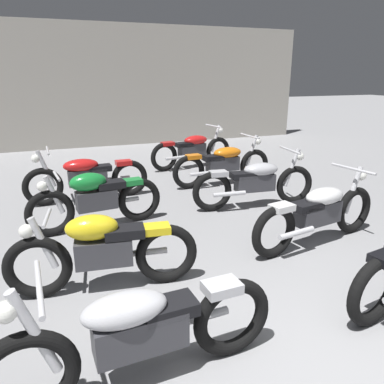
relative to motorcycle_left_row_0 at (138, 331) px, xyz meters
The scene contains 9 objects.
back_wall 9.91m from the motorcycle_left_row_0, 81.90° to the left, with size 12.73×0.24×3.60m, color #9E998E.
motorcycle_left_row_0 is the anchor object (origin of this frame).
motorcycle_left_row_1 1.37m from the motorcycle_left_row_0, 92.50° to the left, with size 1.97×0.49×0.88m.
motorcycle_left_row_2 3.09m from the motorcycle_left_row_0, 88.60° to the left, with size 1.97×0.54×0.88m.
motorcycle_left_row_3 4.42m from the motorcycle_left_row_0, 88.97° to the left, with size 2.17×0.68×0.97m.
motorcycle_right_row_1 3.13m from the motorcycle_left_row_0, 28.80° to the left, with size 2.16×0.74×0.97m.
motorcycle_right_row_2 4.09m from the motorcycle_left_row_0, 48.69° to the left, with size 2.17×0.68×0.97m.
motorcycle_right_row_3 5.29m from the motorcycle_left_row_0, 58.35° to the left, with size 2.17×0.68×0.97m.
motorcycle_right_row_4 6.67m from the motorcycle_left_row_0, 66.04° to the left, with size 2.16×0.74×0.97m.
Camera 1 is at (-1.81, -1.44, 2.19)m, focal length 35.14 mm.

